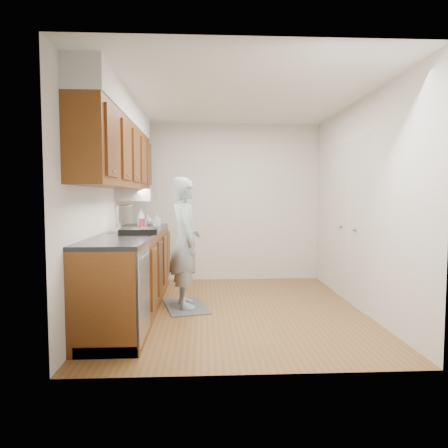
% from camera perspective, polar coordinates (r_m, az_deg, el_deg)
% --- Properties ---
extents(floor, '(3.50, 3.50, 0.00)m').
position_cam_1_polar(floor, '(4.88, 1.43, -12.11)').
color(floor, brown).
rests_on(floor, ground).
extents(ceiling, '(3.50, 3.50, 0.00)m').
position_cam_1_polar(ceiling, '(4.83, 1.48, 17.73)').
color(ceiling, white).
rests_on(ceiling, wall_left).
extents(wall_left, '(0.02, 3.50, 2.50)m').
position_cam_1_polar(wall_left, '(4.82, -16.66, 2.59)').
color(wall_left, silver).
rests_on(wall_left, floor).
extents(wall_right, '(0.02, 3.50, 2.50)m').
position_cam_1_polar(wall_right, '(5.03, 18.76, 2.60)').
color(wall_right, silver).
rests_on(wall_right, floor).
extents(wall_back, '(3.00, 0.02, 2.50)m').
position_cam_1_polar(wall_back, '(6.44, 0.27, 3.07)').
color(wall_back, silver).
rests_on(wall_back, floor).
extents(counter, '(0.64, 2.80, 1.30)m').
position_cam_1_polar(counter, '(4.83, -13.00, -6.43)').
color(counter, brown).
rests_on(counter, floor).
extents(upper_cabinets, '(0.47, 2.80, 1.21)m').
position_cam_1_polar(upper_cabinets, '(4.86, -14.74, 10.90)').
color(upper_cabinets, brown).
rests_on(upper_cabinets, wall_left).
extents(closet_door, '(0.02, 1.22, 2.05)m').
position_cam_1_polar(closet_door, '(5.32, 17.40, 0.27)').
color(closet_door, white).
rests_on(closet_door, wall_right).
extents(floor_mat, '(0.63, 0.87, 0.01)m').
position_cam_1_polar(floor_mat, '(5.00, -5.51, -11.64)').
color(floor_mat, slate).
rests_on(floor_mat, floor).
extents(person, '(0.54, 0.70, 1.78)m').
position_cam_1_polar(person, '(4.84, -5.58, -1.37)').
color(person, '#97AEB8').
rests_on(person, floor_mat).
extents(soap_bottle_a, '(0.14, 0.14, 0.26)m').
position_cam_1_polar(soap_bottle_a, '(5.41, -11.76, 0.90)').
color(soap_bottle_a, silver).
rests_on(soap_bottle_a, counter).
extents(soap_bottle_b, '(0.10, 0.10, 0.18)m').
position_cam_1_polar(soap_bottle_b, '(5.57, -9.59, 0.60)').
color(soap_bottle_b, silver).
rests_on(soap_bottle_b, counter).
extents(soap_bottle_c, '(0.19, 0.19, 0.17)m').
position_cam_1_polar(soap_bottle_c, '(5.75, -10.93, 0.67)').
color(soap_bottle_c, silver).
rests_on(soap_bottle_c, counter).
extents(soda_can, '(0.09, 0.09, 0.13)m').
position_cam_1_polar(soda_can, '(5.24, -11.65, 0.07)').
color(soda_can, red).
rests_on(soda_can, counter).
extents(steel_can, '(0.07, 0.07, 0.12)m').
position_cam_1_polar(steel_can, '(5.51, -11.20, 0.23)').
color(steel_can, '#A5A5AA').
rests_on(steel_can, counter).
extents(dish_rack, '(0.43, 0.37, 0.06)m').
position_cam_1_polar(dish_rack, '(4.44, -12.10, -1.03)').
color(dish_rack, black).
rests_on(dish_rack, counter).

